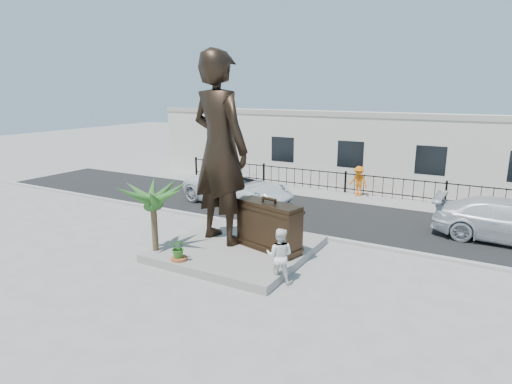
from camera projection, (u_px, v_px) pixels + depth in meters
ground at (227, 269)px, 14.61m from camera, size 100.00×100.00×0.00m
street at (315, 212)px, 21.39m from camera, size 40.00×7.00×0.01m
curb at (284, 231)px, 18.41m from camera, size 40.00×0.25×0.12m
far_sidewalk at (341, 195)px, 24.78m from camera, size 40.00×2.50×0.02m
plinth at (238, 249)px, 16.09m from camera, size 5.20×5.20×0.30m
fence at (345, 183)px, 25.32m from camera, size 22.00×0.10×1.20m
building at (366, 148)px, 28.50m from camera, size 28.00×7.00×4.40m
statue at (220, 149)px, 15.80m from camera, size 2.91×2.25×7.10m
suitcase at (269, 226)px, 15.42m from camera, size 2.62×1.40×1.76m
tourist at (280, 256)px, 13.44m from camera, size 1.02×0.88×1.80m
car_white at (238, 188)px, 22.74m from camera, size 6.59×3.85×1.72m
car_silver at (510, 222)px, 17.07m from camera, size 5.82×2.48×1.67m
worker at (359, 181)px, 24.43m from camera, size 1.23×0.88×1.72m
palm_tree at (156, 258)px, 15.61m from camera, size 1.80×1.80×3.20m
planter at (179, 263)px, 14.65m from camera, size 0.56×0.56×0.40m
shrub at (179, 248)px, 14.52m from camera, size 0.72×0.66×0.68m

